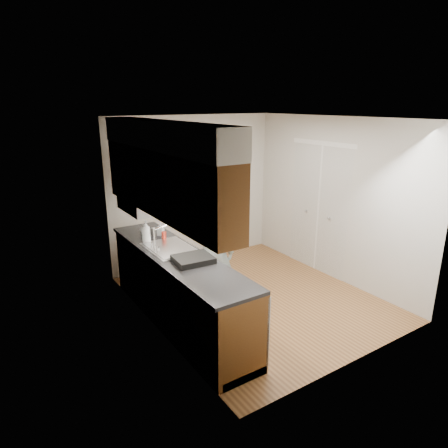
{
  "coord_description": "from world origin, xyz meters",
  "views": [
    {
      "loc": [
        -3.19,
        -4.08,
        2.69
      ],
      "look_at": [
        -0.36,
        0.25,
        1.11
      ],
      "focal_mm": 32.0,
      "sensor_mm": 36.0,
      "label": 1
    }
  ],
  "objects_px": {
    "steel_can": "(153,232)",
    "soap_bottle_a": "(146,232)",
    "soap_bottle_c": "(144,229)",
    "dish_rack": "(193,259)",
    "person": "(213,242)",
    "soap_bottle_b": "(161,229)",
    "soda_can": "(164,236)"
  },
  "relations": [
    {
      "from": "soap_bottle_a",
      "to": "dish_rack",
      "type": "relative_size",
      "value": 0.7
    },
    {
      "from": "soap_bottle_c",
      "to": "soda_can",
      "type": "relative_size",
      "value": 1.34
    },
    {
      "from": "soda_can",
      "to": "dish_rack",
      "type": "bearing_deg",
      "value": -92.92
    },
    {
      "from": "soap_bottle_c",
      "to": "steel_can",
      "type": "bearing_deg",
      "value": -54.97
    },
    {
      "from": "soap_bottle_a",
      "to": "soda_can",
      "type": "bearing_deg",
      "value": -7.49
    },
    {
      "from": "soap_bottle_c",
      "to": "dish_rack",
      "type": "distance_m",
      "value": 1.26
    },
    {
      "from": "person",
      "to": "steel_can",
      "type": "xyz_separation_m",
      "value": [
        -0.58,
        0.62,
        0.08
      ]
    },
    {
      "from": "steel_can",
      "to": "soap_bottle_c",
      "type": "bearing_deg",
      "value": 125.03
    },
    {
      "from": "steel_can",
      "to": "soap_bottle_b",
      "type": "bearing_deg",
      "value": -27.02
    },
    {
      "from": "soap_bottle_b",
      "to": "soda_can",
      "type": "xyz_separation_m",
      "value": [
        -0.05,
        -0.21,
        -0.03
      ]
    },
    {
      "from": "soap_bottle_a",
      "to": "soap_bottle_b",
      "type": "bearing_deg",
      "value": 32.26
    },
    {
      "from": "steel_can",
      "to": "dish_rack",
      "type": "distance_m",
      "value": 1.13
    },
    {
      "from": "soda_can",
      "to": "dish_rack",
      "type": "height_order",
      "value": "soda_can"
    },
    {
      "from": "soap_bottle_a",
      "to": "steel_can",
      "type": "xyz_separation_m",
      "value": [
        0.19,
        0.22,
        -0.1
      ]
    },
    {
      "from": "soap_bottle_b",
      "to": "dish_rack",
      "type": "xyz_separation_m",
      "value": [
        -0.09,
        -1.09,
        -0.06
      ]
    },
    {
      "from": "person",
      "to": "steel_can",
      "type": "distance_m",
      "value": 0.85
    },
    {
      "from": "soap_bottle_a",
      "to": "steel_can",
      "type": "bearing_deg",
      "value": 49.47
    },
    {
      "from": "person",
      "to": "soda_can",
      "type": "bearing_deg",
      "value": 23.15
    },
    {
      "from": "soap_bottle_b",
      "to": "steel_can",
      "type": "height_order",
      "value": "soap_bottle_b"
    },
    {
      "from": "soap_bottle_c",
      "to": "soda_can",
      "type": "bearing_deg",
      "value": -70.89
    },
    {
      "from": "soap_bottle_b",
      "to": "soap_bottle_c",
      "type": "height_order",
      "value": "soap_bottle_b"
    },
    {
      "from": "soap_bottle_a",
      "to": "dish_rack",
      "type": "bearing_deg",
      "value": -78.29
    },
    {
      "from": "person",
      "to": "soap_bottle_a",
      "type": "distance_m",
      "value": 0.89
    },
    {
      "from": "steel_can",
      "to": "soap_bottle_a",
      "type": "bearing_deg",
      "value": -130.53
    },
    {
      "from": "person",
      "to": "soap_bottle_a",
      "type": "bearing_deg",
      "value": 30.21
    },
    {
      "from": "person",
      "to": "soda_can",
      "type": "height_order",
      "value": "person"
    },
    {
      "from": "soap_bottle_b",
      "to": "soda_can",
      "type": "height_order",
      "value": "soap_bottle_b"
    },
    {
      "from": "person",
      "to": "soap_bottle_c",
      "type": "distance_m",
      "value": 1.01
    },
    {
      "from": "soap_bottle_b",
      "to": "steel_can",
      "type": "distance_m",
      "value": 0.11
    },
    {
      "from": "person",
      "to": "soda_can",
      "type": "relative_size",
      "value": 15.68
    },
    {
      "from": "soap_bottle_c",
      "to": "person",
      "type": "bearing_deg",
      "value": -48.17
    },
    {
      "from": "soap_bottle_c",
      "to": "dish_rack",
      "type": "xyz_separation_m",
      "value": [
        0.09,
        -1.26,
        -0.04
      ]
    }
  ]
}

